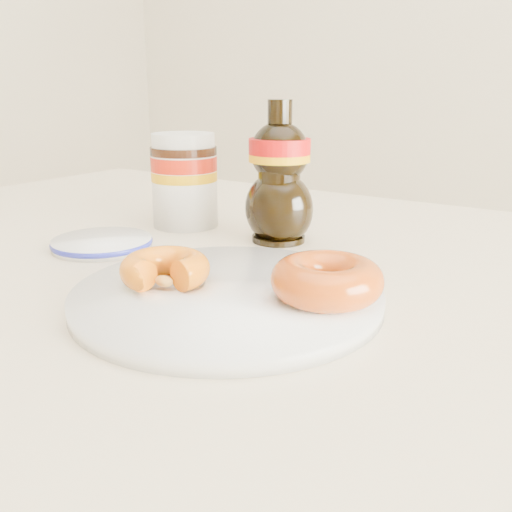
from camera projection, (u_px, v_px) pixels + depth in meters
The scene contains 8 objects.
dining_table at pixel (247, 318), 0.73m from camera, with size 1.40×0.90×0.75m.
plate at pixel (227, 295), 0.55m from camera, with size 0.30×0.30×0.01m.
donut_bitten at pixel (165, 269), 0.55m from camera, with size 0.09×0.09×0.03m, color orange.
donut_whole at pixel (327, 280), 0.52m from camera, with size 0.10×0.10×0.04m, color #A33F0A.
nutella_jar at pixel (184, 177), 0.83m from camera, with size 0.10×0.10×0.14m.
syrup_bottle at pixel (279, 173), 0.74m from camera, with size 0.09×0.08×0.18m, color black, non-canonical shape.
dark_jar at pixel (182, 189), 0.92m from camera, with size 0.05×0.05×0.08m.
blue_rim_saucer at pixel (102, 243), 0.73m from camera, with size 0.13×0.13×0.01m.
Camera 1 is at (0.38, -0.45, 0.95)m, focal length 40.00 mm.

